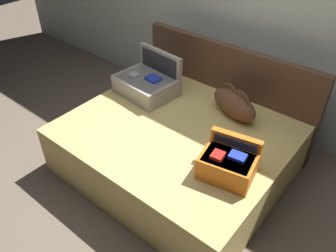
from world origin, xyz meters
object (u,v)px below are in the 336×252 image
Objects in this scene: hard_case_large at (147,83)px; duffel_bag at (234,104)px; bed at (176,150)px; hard_case_medium at (228,163)px.

hard_case_large reaches higher than duffel_bag.
bed is 3.41× the size of duffel_bag.
hard_case_medium is 0.81× the size of duffel_bag.
hard_case_large is 1.35m from hard_case_medium.
duffel_bag reaches higher than hard_case_medium.
bed is 0.69m from duffel_bag.
hard_case_large is 1.09× the size of duffel_bag.
duffel_bag reaches higher than bed.
duffel_bag is at bearing 60.30° from bed.
hard_case_large is at bearing 154.51° from bed.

